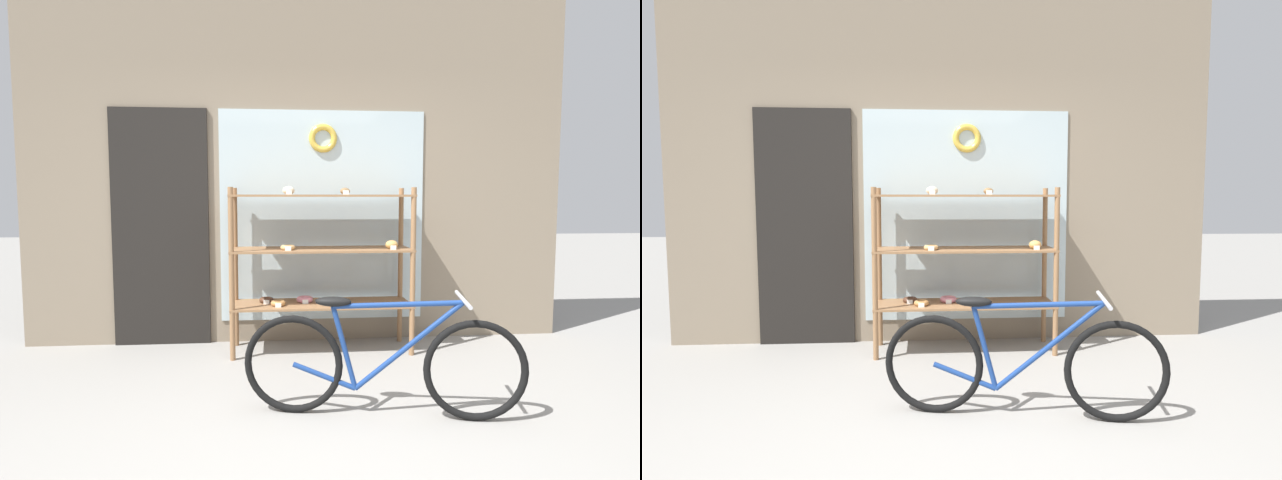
# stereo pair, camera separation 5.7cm
# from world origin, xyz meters

# --- Properties ---
(ground_plane) EXTENTS (30.00, 30.00, 0.00)m
(ground_plane) POSITION_xyz_m (0.00, 0.00, 0.00)
(ground_plane) COLOR gray
(storefront_facade) EXTENTS (4.90, 0.13, 3.87)m
(storefront_facade) POSITION_xyz_m (-0.03, 2.29, 1.88)
(storefront_facade) COLOR gray
(storefront_facade) RESTS_ON ground_plane
(display_case) EXTENTS (1.53, 0.45, 1.41)m
(display_case) POSITION_xyz_m (0.15, 1.93, 0.83)
(display_case) COLOR #8E6642
(display_case) RESTS_ON ground_plane
(bicycle) EXTENTS (1.67, 0.51, 0.74)m
(bicycle) POSITION_xyz_m (0.39, 0.58, 0.33)
(bicycle) COLOR black
(bicycle) RESTS_ON ground_plane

